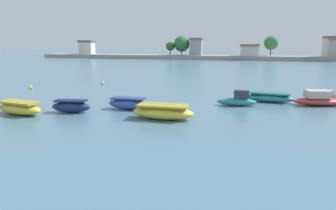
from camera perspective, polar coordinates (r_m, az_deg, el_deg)
The scene contains 11 objects.
moored_boat_2 at distance 28.43m, azimuth -26.98°, elevation -0.55°, with size 4.81×2.38×1.15m.
moored_boat_3 at distance 27.44m, azimuth -18.38°, elevation -0.26°, with size 3.62×1.63×1.13m.
moored_boat_4 at distance 27.55m, azimuth -7.66°, elevation 0.29°, with size 3.98×1.38×1.10m.
moored_boat_5 at distance 23.84m, azimuth -1.00°, elevation -1.39°, with size 5.10×1.94×1.20m.
moored_boat_6 at distance 29.58m, azimuth 13.43°, elevation 0.87°, with size 3.87×1.43×1.54m.
moored_boat_7 at distance 32.43m, azimuth 19.20°, elevation 1.40°, with size 5.06×2.13×0.96m.
moored_boat_8 at distance 32.63m, azimuth 27.47°, elevation 0.94°, with size 5.48×2.67×1.50m.
mooring_buoy_0 at distance 44.21m, azimuth -12.66°, elevation 4.21°, with size 0.42×0.42×0.42m, color yellow.
mooring_buoy_1 at distance 31.64m, azimuth -10.86°, elevation 1.06°, with size 0.33×0.33×0.33m, color orange.
mooring_buoy_3 at distance 43.03m, azimuth -25.22°, elevation 3.12°, with size 0.42×0.42×0.42m, color yellow.
distant_shoreline at distance 105.60m, azimuth 9.62°, elevation 10.10°, with size 118.14×8.14×8.09m.
Camera 1 is at (13.87, -6.23, 6.23)m, focal length 31.23 mm.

